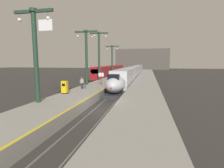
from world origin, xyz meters
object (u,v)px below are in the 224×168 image
regional_train_adjacent (111,71)px  passenger_near_edge (82,82)px  highspeed_train_main (134,71)px  station_column_near (36,46)px  ticket_machine_yellow (65,88)px  rolling_suitcase (84,87)px  station_column_far (99,52)px  departure_info_board (101,76)px  station_column_mid (86,52)px  station_column_distant (112,58)px  passenger_mid_platform (112,76)px

regional_train_adjacent → passenger_near_edge: 34.83m
highspeed_train_main → station_column_near: 43.98m
passenger_near_edge → ticket_machine_yellow: bearing=-97.8°
station_column_near → rolling_suitcase: (1.16, 9.39, -5.14)m
station_column_far → passenger_near_edge: bearing=-85.7°
passenger_near_edge → departure_info_board: departure_info_board is taller
station_column_near → station_column_mid: size_ratio=0.95×
highspeed_train_main → station_column_mid: size_ratio=7.99×
rolling_suitcase → regional_train_adjacent: bearing=95.7°
station_column_distant → passenger_near_edge: size_ratio=5.19×
station_column_near → passenger_mid_platform: bearing=81.6°
passenger_near_edge → passenger_mid_platform: 11.33m
station_column_mid → station_column_distant: size_ratio=1.07×
highspeed_train_main → departure_info_board: highspeed_train_main is taller
station_column_distant → departure_info_board: (2.61, -21.28, -3.80)m
highspeed_train_main → regional_train_adjacent: bearing=176.9°
rolling_suitcase → station_column_mid: bearing=105.7°
station_column_far → departure_info_board: bearing=-71.4°
station_column_near → station_column_far: station_column_far is taller
station_column_near → station_column_distant: (-0.06, 35.03, -0.14)m
regional_train_adjacent → ticket_machine_yellow: (2.55, -38.93, -0.34)m
regional_train_adjacent → passenger_near_edge: regional_train_adjacent is taller
highspeed_train_main → rolling_suitcase: size_ratio=76.07×
highspeed_train_main → regional_train_adjacent: (-8.10, 0.44, 0.15)m
regional_train_adjacent → passenger_near_edge: bearing=-84.8°
station_column_mid → departure_info_board: size_ratio=4.41×
highspeed_train_main → rolling_suitcase: highspeed_train_main is taller
highspeed_train_main → station_column_mid: 30.56m
station_column_mid → rolling_suitcase: (1.22, -4.35, -5.31)m
rolling_suitcase → station_column_near: bearing=-97.1°
regional_train_adjacent → station_column_distant: 9.98m
regional_train_adjacent → passenger_near_edge: size_ratio=21.66×
rolling_suitcase → departure_info_board: bearing=72.3°
passenger_mid_platform → passenger_near_edge: bearing=-100.8°
station_column_near → station_column_far: 21.48m
station_column_far → passenger_near_edge: station_column_far is taller
passenger_mid_platform → ticket_machine_yellow: passenger_mid_platform is taller
station_column_near → ticket_machine_yellow: bearing=86.6°
ticket_machine_yellow → passenger_near_edge: bearing=82.2°
highspeed_train_main → ticket_machine_yellow: highspeed_train_main is taller
station_column_far → ticket_machine_yellow: size_ratio=6.45×
station_column_mid → departure_info_board: (2.61, -0.00, -4.10)m
rolling_suitcase → station_column_far: bearing=95.8°
station_column_distant → passenger_near_edge: station_column_distant is taller
regional_train_adjacent → station_column_mid: 30.47m
station_column_far → ticket_machine_yellow: (0.35, -16.60, -5.39)m
passenger_near_edge → rolling_suitcase: (0.29, 0.28, -0.69)m
regional_train_adjacent → departure_info_board: 30.44m
ticket_machine_yellow → station_column_far: bearing=91.2°
regional_train_adjacent → station_column_far: size_ratio=3.55×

